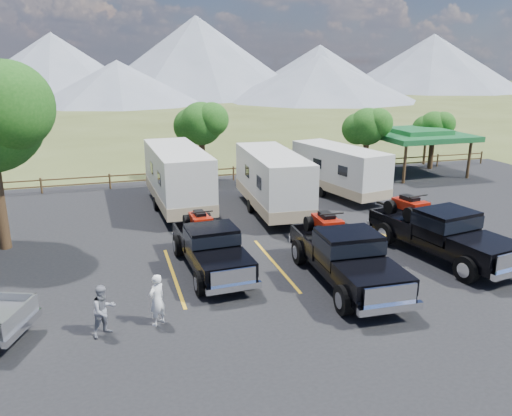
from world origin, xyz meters
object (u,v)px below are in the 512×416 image
object	(u,v)px
trailer_left	(178,178)
trailer_right	(339,171)
rig_center	(345,254)
trailer_center	(272,182)
pavilion	(418,135)
rig_right	(440,231)
person_a	(157,300)
person_b	(104,310)
rig_left	(210,246)

from	to	relation	value
trailer_left	trailer_right	size ratio (longest dim) A/B	1.14
rig_center	trailer_left	size ratio (longest dim) A/B	0.70
rig_center	trailer_center	bearing A→B (deg)	90.61
pavilion	trailer_left	xyz separation A→B (m)	(-17.53, -4.31, -1.01)
rig_right	trailer_left	distance (m)	13.48
trailer_left	trailer_center	bearing A→B (deg)	-25.37
rig_center	trailer_left	world-z (taller)	trailer_left
pavilion	person_a	size ratio (longest dim) A/B	3.81
trailer_left	person_a	bearing A→B (deg)	-103.40
trailer_right	person_b	xyz separation A→B (m)	(-13.41, -12.35, -0.75)
pavilion	person_a	distance (m)	25.90
rig_right	trailer_left	world-z (taller)	trailer_left
pavilion	person_b	distance (m)	27.20
pavilion	person_a	bearing A→B (deg)	-140.53
person_a	person_b	bearing A→B (deg)	-32.15
trailer_left	person_b	xyz separation A→B (m)	(-3.94, -12.27, -0.96)
rig_left	rig_right	bearing A→B (deg)	-11.46
trailer_left	trailer_center	distance (m)	5.06
rig_center	trailer_left	bearing A→B (deg)	114.19
rig_center	trailer_left	distance (m)	11.80
trailer_right	person_a	distance (m)	17.03
person_b	rig_right	bearing A→B (deg)	-21.69
rig_left	person_b	size ratio (longest dim) A/B	3.89
rig_right	person_a	bearing A→B (deg)	-178.79
trailer_center	rig_left	bearing A→B (deg)	-122.77
pavilion	trailer_center	xyz separation A→B (m)	(-12.88, -6.30, -1.08)
trailer_left	trailer_right	xyz separation A→B (m)	(9.47, 0.08, -0.21)
trailer_center	trailer_right	size ratio (longest dim) A/B	1.09
rig_left	rig_center	bearing A→B (deg)	-32.61
pavilion	rig_center	world-z (taller)	pavilion
rig_left	person_a	xyz separation A→B (m)	(-2.40, -3.67, -0.14)
rig_left	rig_center	xyz separation A→B (m)	(4.39, -2.50, 0.11)
pavilion	rig_center	xyz separation A→B (m)	(-13.15, -15.25, -1.68)
rig_right	person_b	bearing A→B (deg)	-179.38
trailer_left	rig_right	bearing A→B (deg)	-49.04
rig_left	trailer_right	xyz separation A→B (m)	(9.47, 8.52, 0.57)
pavilion	rig_left	world-z (taller)	pavilion
rig_left	trailer_right	bearing A→B (deg)	39.06
rig_right	trailer_center	size ratio (longest dim) A/B	0.77
trailer_center	person_a	bearing A→B (deg)	-121.83
pavilion	rig_center	bearing A→B (deg)	-130.77
rig_right	trailer_left	bearing A→B (deg)	123.22
rig_left	trailer_left	world-z (taller)	trailer_left
trailer_left	person_b	size ratio (longest dim) A/B	6.17
rig_center	trailer_center	distance (m)	8.97
rig_left	person_a	size ratio (longest dim) A/B	3.72
rig_left	rig_right	size ratio (longest dim) A/B	0.86
pavilion	rig_center	size ratio (longest dim) A/B	0.92
person_b	rig_center	bearing A→B (deg)	-23.16
rig_left	person_a	distance (m)	4.38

